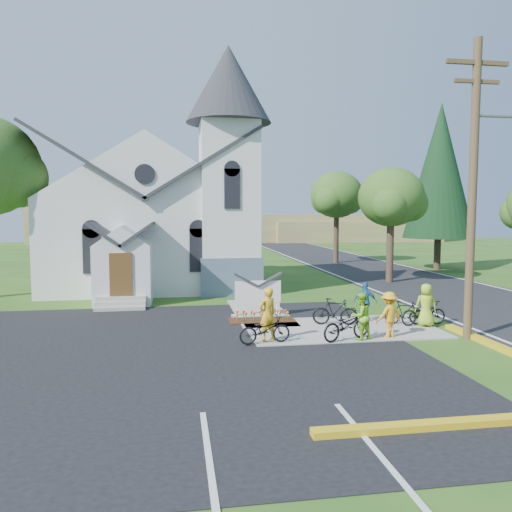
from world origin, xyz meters
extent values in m
plane|color=#255518|center=(0.00, 0.00, 0.00)|extent=(120.00, 120.00, 0.00)
cube|color=black|center=(-7.00, -2.00, 0.01)|extent=(20.00, 16.00, 0.02)
cube|color=black|center=(10.00, 15.00, 0.01)|extent=(8.00, 90.00, 0.02)
cube|color=gray|center=(1.50, 0.50, 0.03)|extent=(7.00, 4.00, 0.05)
cube|color=white|center=(-6.00, 13.00, 2.50)|extent=(11.00, 9.00, 5.00)
cube|color=slate|center=(-1.70, 9.70, 1.00)|extent=(3.20, 3.20, 2.00)
cube|color=white|center=(-1.70, 9.70, 4.50)|extent=(3.00, 3.00, 9.00)
cone|color=#28292D|center=(-1.70, 9.70, 11.00)|extent=(4.50, 4.50, 4.00)
cube|color=white|center=(-7.00, 7.30, 1.40)|extent=(2.60, 2.40, 2.80)
cube|color=#563718|center=(-7.00, 6.07, 1.50)|extent=(1.00, 0.10, 2.00)
cube|color=gray|center=(-1.20, 3.20, 0.05)|extent=(2.20, 0.40, 0.10)
cube|color=white|center=(-2.05, 3.20, 0.55)|extent=(0.12, 0.12, 1.00)
cube|color=white|center=(-0.35, 3.20, 0.55)|extent=(0.12, 0.12, 1.00)
cube|color=white|center=(-1.20, 3.20, 1.05)|extent=(1.90, 0.14, 0.90)
cube|color=#3C2210|center=(-1.20, 2.30, 0.04)|extent=(2.60, 1.10, 0.07)
cylinder|color=#473323|center=(5.30, -1.50, 5.00)|extent=(0.28, 0.28, 10.00)
cube|color=#473323|center=(5.30, -1.50, 9.20)|extent=(2.20, 0.14, 0.14)
cube|color=#473323|center=(5.30, -1.50, 8.60)|extent=(1.60, 0.12, 0.12)
cylinder|color=gray|center=(6.40, -1.50, 7.50)|extent=(2.20, 0.10, 0.10)
cylinder|color=#33231B|center=(8.50, 12.00, 2.02)|extent=(0.44, 0.44, 4.05)
ellipsoid|color=#30581E|center=(8.50, 12.00, 5.25)|extent=(4.00, 4.00, 3.60)
cylinder|color=#33231B|center=(9.00, 24.00, 2.25)|extent=(0.44, 0.44, 4.50)
ellipsoid|color=#30581E|center=(9.00, 24.00, 5.82)|extent=(4.40, 4.40, 3.96)
cylinder|color=#33231B|center=(15.00, 18.00, 1.20)|extent=(0.50, 0.50, 2.40)
cone|color=black|center=(15.00, 18.00, 7.40)|extent=(5.20, 5.20, 10.00)
cube|color=olive|center=(6.00, 56.00, 2.00)|extent=(60.00, 8.00, 4.00)
cube|color=olive|center=(-10.00, 58.00, 2.80)|extent=(30.00, 6.00, 5.60)
cube|color=olive|center=(22.00, 54.00, 1.50)|extent=(25.00, 6.00, 3.00)
imported|color=gold|center=(-1.55, -0.86, 0.94)|extent=(0.77, 0.66, 1.78)
imported|color=black|center=(-1.70, -1.20, 0.50)|extent=(1.80, 0.86, 0.91)
imported|color=#8DD528|center=(1.57, -1.20, 0.85)|extent=(0.94, 0.85, 1.60)
imported|color=black|center=(1.41, 1.03, 0.56)|extent=(1.77, 0.90, 1.02)
imported|color=#2166A7|center=(2.79, 1.48, 0.82)|extent=(0.98, 0.70, 1.54)
imported|color=black|center=(1.07, -1.20, 0.56)|extent=(2.04, 1.34, 1.01)
imported|color=#FFAB1C|center=(2.66, -1.02, 0.83)|extent=(1.13, 0.85, 1.56)
imported|color=black|center=(4.06, 0.69, 0.50)|extent=(1.55, 0.75, 0.90)
imported|color=#A1CE26|center=(4.70, 0.27, 0.86)|extent=(0.89, 0.68, 1.62)
imported|color=black|center=(4.70, 0.45, 0.53)|extent=(1.86, 0.74, 0.96)
camera|label=1|loc=(-4.52, -16.92, 4.31)|focal=35.00mm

